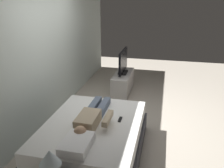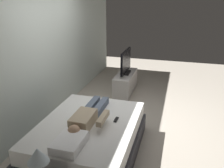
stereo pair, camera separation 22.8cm
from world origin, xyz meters
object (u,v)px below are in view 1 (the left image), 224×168
(tv_stand, at_px, (123,83))
(lamp, at_px, (50,158))
(bed, at_px, (93,138))
(tv, at_px, (123,62))
(pillow, at_px, (77,144))
(remote, at_px, (120,119))
(person, at_px, (92,117))

(tv_stand, distance_m, lamp, 3.89)
(bed, xyz_separation_m, tv, (2.58, 0.02, 0.52))
(pillow, relative_size, tv_stand, 0.44)
(pillow, distance_m, lamp, 0.67)
(remote, xyz_separation_m, lamp, (-1.44, 0.42, 0.30))
(lamp, bearing_deg, tv, -0.13)
(person, bearing_deg, tv_stand, 0.03)
(tv, bearing_deg, bed, -179.56)
(lamp, bearing_deg, bed, -1.31)
(pillow, bearing_deg, tv_stand, 0.36)
(person, xyz_separation_m, remote, (0.15, -0.40, -0.07))
(tv_stand, bearing_deg, remote, -170.41)
(person, xyz_separation_m, lamp, (-1.29, 0.01, 0.23))
(bed, height_order, tv, tv)
(pillow, bearing_deg, bed, 0.00)
(pillow, bearing_deg, person, 1.58)
(bed, relative_size, remote, 12.83)
(pillow, relative_size, remote, 3.20)
(pillow, xyz_separation_m, lamp, (-0.62, 0.03, 0.25))
(person, bearing_deg, pillow, -178.42)
(pillow, relative_size, lamp, 1.14)
(tv, bearing_deg, remote, -170.41)
(remote, height_order, lamp, lamp)
(tv_stand, height_order, tv, tv)
(bed, bearing_deg, tv, 0.44)
(bed, distance_m, pillow, 0.73)
(pillow, height_order, lamp, lamp)
(pillow, height_order, remote, pillow)
(pillow, xyz_separation_m, tv, (3.23, 0.02, 0.18))
(bed, height_order, person, person)
(bed, height_order, lamp, lamp)
(pillow, distance_m, person, 0.67)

